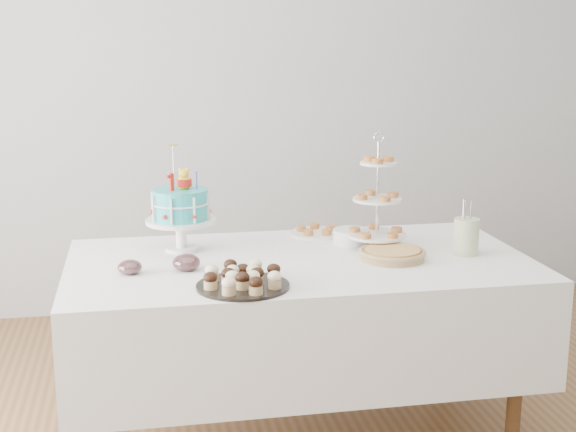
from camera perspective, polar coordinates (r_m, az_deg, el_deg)
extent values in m
cube|color=#A7AAAD|center=(4.92, -3.17, 8.80)|extent=(5.00, 0.04, 2.70)
cube|color=white|center=(3.42, 0.83, -6.70)|extent=(1.92, 1.02, 0.45)
cylinder|color=#51351B|center=(3.11, -13.14, -13.36)|extent=(0.06, 0.06, 0.67)
cylinder|color=#51351B|center=(3.43, 15.91, -10.92)|extent=(0.06, 0.06, 0.67)
cylinder|color=#51351B|center=(3.79, -12.74, -8.48)|extent=(0.06, 0.06, 0.67)
cylinder|color=#51351B|center=(4.06, 11.24, -6.94)|extent=(0.06, 0.06, 0.67)
cylinder|color=#28ACAF|center=(3.47, -7.67, 0.84)|extent=(0.24, 0.24, 0.13)
torus|color=silver|center=(3.47, -7.67, 0.95)|extent=(0.25, 0.25, 0.01)
cube|color=red|center=(3.42, -8.27, 2.41)|extent=(0.03, 0.02, 0.08)
cylinder|color=blue|center=(3.45, -6.52, 2.55)|extent=(0.01, 0.01, 0.08)
cylinder|color=silver|center=(3.46, -8.15, 3.44)|extent=(0.00, 0.00, 0.18)
cylinder|color=yellow|center=(3.45, -8.20, 5.03)|extent=(0.05, 0.05, 0.01)
cylinder|color=black|center=(2.99, -3.23, -4.98)|extent=(0.35, 0.35, 0.01)
ellipsoid|color=black|center=(2.96, -4.54, -4.12)|extent=(0.05, 0.05, 0.04)
ellipsoid|color=#F5EABE|center=(2.98, -1.95, -3.99)|extent=(0.05, 0.05, 0.04)
cylinder|color=tan|center=(3.38, 7.43, -2.80)|extent=(0.26, 0.26, 0.03)
cylinder|color=tan|center=(3.37, 7.44, -2.48)|extent=(0.23, 0.23, 0.02)
torus|color=tan|center=(3.37, 7.44, -2.54)|extent=(0.28, 0.28, 0.02)
cylinder|color=silver|center=(3.51, 6.39, 1.48)|extent=(0.01, 0.01, 0.47)
cylinder|color=white|center=(3.55, 6.32, -1.34)|extent=(0.26, 0.26, 0.01)
cylinder|color=white|center=(3.51, 6.38, 1.18)|extent=(0.22, 0.22, 0.01)
cylinder|color=white|center=(3.48, 6.44, 3.75)|extent=(0.16, 0.16, 0.01)
torus|color=silver|center=(3.47, 6.49, 5.56)|extent=(0.05, 0.01, 0.05)
cylinder|color=white|center=(3.61, 4.51, -1.45)|extent=(0.16, 0.16, 0.06)
cylinder|color=white|center=(3.77, 2.02, -1.23)|extent=(0.25, 0.25, 0.01)
ellipsoid|color=silver|center=(3.21, -7.24, -3.29)|extent=(0.11, 0.11, 0.07)
cylinder|color=#53070A|center=(3.22, -7.24, -3.38)|extent=(0.08, 0.08, 0.03)
ellipsoid|color=silver|center=(3.20, -11.18, -3.59)|extent=(0.10, 0.10, 0.06)
cylinder|color=#53070A|center=(3.20, -11.18, -3.66)|extent=(0.07, 0.07, 0.03)
cylinder|color=beige|center=(3.49, 12.56, -1.43)|extent=(0.11, 0.11, 0.16)
cylinder|color=beige|center=(3.52, 13.25, -1.11)|extent=(0.01, 0.01, 0.08)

